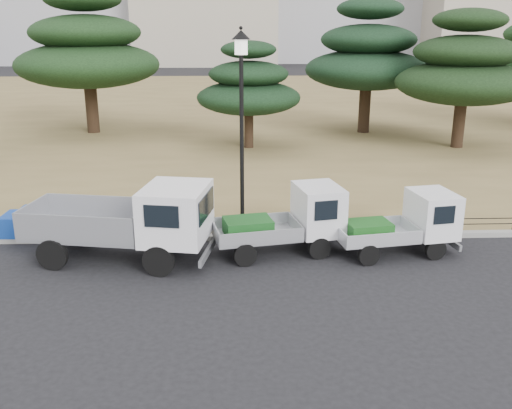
{
  "coord_description": "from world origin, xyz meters",
  "views": [
    {
      "loc": [
        -0.57,
        -13.58,
        6.24
      ],
      "look_at": [
        0.0,
        2.0,
        1.3
      ],
      "focal_mm": 40.0,
      "sensor_mm": 36.0,
      "label": 1
    }
  ],
  "objects_px": {
    "truck_large": "(129,219)",
    "truck_kei_front": "(288,221)",
    "street_lamp": "(241,100)",
    "truck_kei_rear": "(404,224)",
    "tarp_pile": "(27,223)"
  },
  "relations": [
    {
      "from": "street_lamp",
      "to": "truck_kei_rear",
      "type": "bearing_deg",
      "value": -18.35
    },
    {
      "from": "truck_large",
      "to": "truck_kei_rear",
      "type": "relative_size",
      "value": 1.48
    },
    {
      "from": "truck_kei_front",
      "to": "street_lamp",
      "type": "bearing_deg",
      "value": 122.81
    },
    {
      "from": "truck_large",
      "to": "tarp_pile",
      "type": "distance_m",
      "value": 3.92
    },
    {
      "from": "truck_large",
      "to": "truck_kei_front",
      "type": "xyz_separation_m",
      "value": [
        4.38,
        0.45,
        -0.26
      ]
    },
    {
      "from": "truck_kei_front",
      "to": "street_lamp",
      "type": "distance_m",
      "value": 3.71
    },
    {
      "from": "truck_kei_front",
      "to": "truck_large",
      "type": "bearing_deg",
      "value": 174.31
    },
    {
      "from": "truck_kei_rear",
      "to": "truck_large",
      "type": "bearing_deg",
      "value": 172.16
    },
    {
      "from": "truck_large",
      "to": "street_lamp",
      "type": "height_order",
      "value": "street_lamp"
    },
    {
      "from": "truck_kei_front",
      "to": "truck_kei_rear",
      "type": "distance_m",
      "value": 3.27
    },
    {
      "from": "truck_large",
      "to": "truck_kei_front",
      "type": "height_order",
      "value": "truck_large"
    },
    {
      "from": "truck_kei_rear",
      "to": "tarp_pile",
      "type": "xyz_separation_m",
      "value": [
        -11.07,
        1.54,
        -0.37
      ]
    },
    {
      "from": "truck_kei_front",
      "to": "truck_kei_rear",
      "type": "xyz_separation_m",
      "value": [
        3.27,
        -0.19,
        -0.07
      ]
    },
    {
      "from": "truck_large",
      "to": "tarp_pile",
      "type": "xyz_separation_m",
      "value": [
        -3.42,
        1.79,
        -0.7
      ]
    },
    {
      "from": "street_lamp",
      "to": "truck_kei_front",
      "type": "bearing_deg",
      "value": -45.69
    }
  ]
}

